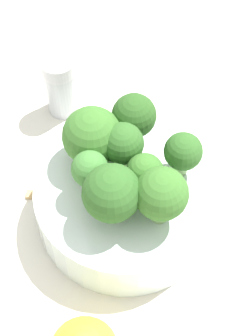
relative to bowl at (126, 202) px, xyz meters
The scene contains 12 objects.
ground_plane 0.03m from the bowl, ahead, with size 3.00×3.00×0.00m, color silver.
bowl is the anchor object (origin of this frame).
broccoli_floret_0 0.08m from the bowl, 126.99° to the left, with size 0.05×0.05×0.06m.
broccoli_floret_1 0.09m from the bowl, 104.45° to the right, with size 0.04×0.04×0.06m.
broccoli_floret_2 0.08m from the bowl, 167.29° to the right, with size 0.04×0.04×0.05m.
broccoli_floret_3 0.06m from the bowl, 160.71° to the left, with size 0.03×0.03×0.05m.
broccoli_floret_4 0.07m from the bowl, 61.10° to the left, with size 0.05×0.05×0.07m.
broccoli_floret_5 0.07m from the bowl, 100.19° to the right, with size 0.04×0.04×0.06m.
broccoli_floret_6 0.08m from the bowl, 55.01° to the right, with size 0.06×0.06×0.06m.
broccoli_floret_7 0.07m from the bowl, ahead, with size 0.03×0.03×0.05m.
pepper_shaker 0.16m from the bowl, 70.23° to the right, with size 0.04×0.04×0.08m.
almond_crumb_1 0.11m from the bowl, 20.25° to the right, with size 0.01×0.01×0.01m, color tan.
Camera 1 is at (0.04, 0.29, 0.50)m, focal length 60.00 mm.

